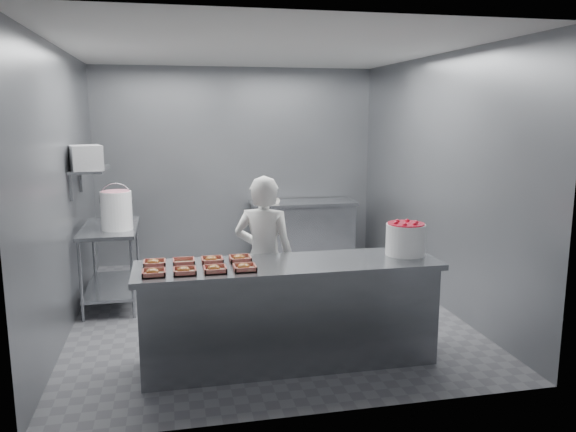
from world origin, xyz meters
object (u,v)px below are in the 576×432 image
at_px(glaze_bucket, 116,210).
at_px(tray_6, 212,260).
at_px(tray_1, 184,271).
at_px(appliance, 86,158).
at_px(back_counter, 302,232).
at_px(tray_2, 215,269).
at_px(worker, 264,258).
at_px(tray_5, 184,262).
at_px(service_counter, 289,313).
at_px(prep_table, 111,253).
at_px(strawberry_tub, 405,238).
at_px(tray_7, 240,258).
at_px(tray_3, 244,267).
at_px(tray_4, 154,263).
at_px(tray_0, 153,272).

bearing_deg(glaze_bucket, tray_6, -60.60).
bearing_deg(tray_1, appliance, 117.21).
relative_size(back_counter, tray_6, 8.01).
distance_m(tray_2, worker, 0.92).
bearing_deg(tray_5, service_counter, -9.42).
bearing_deg(prep_table, worker, -41.29).
distance_m(service_counter, strawberry_tub, 1.24).
bearing_deg(back_counter, appliance, -150.01).
xyz_separation_m(service_counter, tray_7, (-0.40, 0.15, 0.47)).
bearing_deg(worker, tray_2, 78.22).
xyz_separation_m(tray_3, strawberry_tub, (1.48, 0.20, 0.13)).
relative_size(prep_table, tray_6, 6.40).
bearing_deg(tray_1, service_counter, 9.38).
bearing_deg(service_counter, worker, 100.64).
distance_m(prep_table, tray_4, 1.91).
relative_size(tray_4, appliance, 0.54).
height_order(back_counter, tray_3, tray_3).
bearing_deg(glaze_bucket, prep_table, 117.56).
xyz_separation_m(tray_4, tray_7, (0.72, 0.00, 0.00)).
bearing_deg(appliance, glaze_bucket, -0.71).
relative_size(service_counter, tray_3, 13.88).
bearing_deg(service_counter, tray_4, 172.60).
height_order(worker, appliance, appliance).
bearing_deg(strawberry_tub, tray_5, 177.25).
distance_m(tray_5, strawberry_tub, 1.97).
bearing_deg(tray_0, strawberry_tub, 5.12).
bearing_deg(back_counter, tray_1, -117.68).
distance_m(tray_3, tray_5, 0.56).
height_order(prep_table, tray_0, tray_0).
height_order(tray_0, tray_1, same).
bearing_deg(tray_7, strawberry_tub, -3.63).
bearing_deg(prep_table, tray_1, -69.86).
relative_size(tray_2, tray_6, 1.00).
relative_size(tray_1, worker, 0.12).
relative_size(back_counter, tray_4, 8.01).
distance_m(back_counter, appliance, 3.38).
xyz_separation_m(back_counter, tray_5, (-1.78, -3.10, 0.47)).
relative_size(tray_7, appliance, 0.54).
relative_size(tray_2, appliance, 0.54).
height_order(tray_0, appliance, appliance).
bearing_deg(glaze_bucket, worker, -38.80).
height_order(tray_5, worker, worker).
relative_size(tray_4, tray_5, 1.00).
relative_size(tray_5, strawberry_tub, 0.54).
height_order(tray_1, tray_2, same).
xyz_separation_m(tray_0, tray_6, (0.48, 0.29, 0.00)).
relative_size(tray_2, tray_3, 1.00).
relative_size(prep_table, glaze_bucket, 2.34).
relative_size(prep_table, tray_3, 6.40).
relative_size(glaze_bucket, appliance, 1.48).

